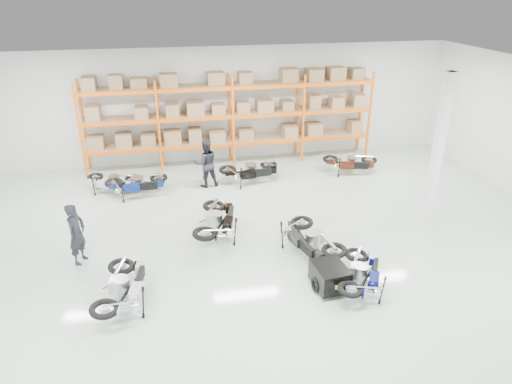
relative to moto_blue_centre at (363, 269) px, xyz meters
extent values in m
plane|color=#A9BDAB|center=(-1.75, 2.46, -0.53)|extent=(18.00, 18.00, 0.00)
plane|color=white|center=(-1.75, 2.46, 3.97)|extent=(18.00, 18.00, 0.00)
plane|color=silver|center=(-1.75, 9.46, 1.72)|extent=(18.00, 0.00, 18.00)
plane|color=silver|center=(-1.75, -4.54, 1.72)|extent=(18.00, 0.00, 18.00)
cube|color=#FF630D|center=(-7.35, 8.46, 1.22)|extent=(0.08, 0.08, 3.50)
cube|color=#FF630D|center=(-7.35, 9.36, 1.22)|extent=(0.08, 0.08, 3.50)
cube|color=#FF630D|center=(-4.55, 8.46, 1.22)|extent=(0.08, 0.08, 3.50)
cube|color=#FF630D|center=(-4.55, 9.36, 1.22)|extent=(0.08, 0.08, 3.50)
cube|color=#FF630D|center=(-1.75, 8.46, 1.22)|extent=(0.08, 0.08, 3.50)
cube|color=#FF630D|center=(-1.75, 9.36, 1.22)|extent=(0.08, 0.08, 3.50)
cube|color=#FF630D|center=(1.05, 8.46, 1.22)|extent=(0.08, 0.08, 3.50)
cube|color=#FF630D|center=(1.05, 9.36, 1.22)|extent=(0.08, 0.08, 3.50)
cube|color=#FF630D|center=(3.85, 8.46, 1.22)|extent=(0.08, 0.08, 3.50)
cube|color=#FF630D|center=(3.85, 9.36, 1.22)|extent=(0.08, 0.08, 3.50)
cube|color=#FF630D|center=(-5.95, 8.46, 0.37)|extent=(2.70, 0.08, 0.12)
cube|color=#FF630D|center=(-5.95, 9.36, 0.37)|extent=(2.70, 0.08, 0.12)
cube|color=#98754E|center=(-5.95, 8.91, 0.44)|extent=(2.68, 0.88, 0.02)
cube|color=#98754E|center=(-5.95, 8.91, 0.67)|extent=(2.40, 0.70, 0.44)
cube|color=#FF630D|center=(-3.15, 8.46, 0.37)|extent=(2.70, 0.08, 0.12)
cube|color=#FF630D|center=(-3.15, 9.36, 0.37)|extent=(2.70, 0.08, 0.12)
cube|color=#98754E|center=(-3.15, 8.91, 0.44)|extent=(2.68, 0.88, 0.02)
cube|color=#98754E|center=(-3.15, 8.91, 0.67)|extent=(2.40, 0.70, 0.44)
cube|color=#FF630D|center=(-0.35, 8.46, 0.37)|extent=(2.70, 0.08, 0.12)
cube|color=#FF630D|center=(-0.35, 9.36, 0.37)|extent=(2.70, 0.08, 0.12)
cube|color=#98754E|center=(-0.35, 8.91, 0.44)|extent=(2.68, 0.88, 0.02)
cube|color=#98754E|center=(-0.35, 8.91, 0.67)|extent=(2.40, 0.70, 0.44)
cube|color=#FF630D|center=(2.45, 8.46, 0.37)|extent=(2.70, 0.08, 0.12)
cube|color=#FF630D|center=(2.45, 9.36, 0.37)|extent=(2.70, 0.08, 0.12)
cube|color=#98754E|center=(2.45, 8.91, 0.44)|extent=(2.68, 0.88, 0.02)
cube|color=#98754E|center=(2.45, 8.91, 0.67)|extent=(2.40, 0.70, 0.44)
cube|color=#FF630D|center=(-5.95, 8.46, 1.47)|extent=(2.70, 0.08, 0.12)
cube|color=#FF630D|center=(-5.95, 9.36, 1.47)|extent=(2.70, 0.08, 0.12)
cube|color=#98754E|center=(-5.95, 8.91, 1.54)|extent=(2.68, 0.88, 0.02)
cube|color=#98754E|center=(-5.95, 8.91, 1.77)|extent=(2.40, 0.70, 0.44)
cube|color=#FF630D|center=(-3.15, 8.46, 1.47)|extent=(2.70, 0.08, 0.12)
cube|color=#FF630D|center=(-3.15, 9.36, 1.47)|extent=(2.70, 0.08, 0.12)
cube|color=#98754E|center=(-3.15, 8.91, 1.54)|extent=(2.68, 0.88, 0.02)
cube|color=#98754E|center=(-3.15, 8.91, 1.77)|extent=(2.40, 0.70, 0.44)
cube|color=#FF630D|center=(-0.35, 8.46, 1.47)|extent=(2.70, 0.08, 0.12)
cube|color=#FF630D|center=(-0.35, 9.36, 1.47)|extent=(2.70, 0.08, 0.12)
cube|color=#98754E|center=(-0.35, 8.91, 1.54)|extent=(2.68, 0.88, 0.02)
cube|color=#98754E|center=(-0.35, 8.91, 1.77)|extent=(2.40, 0.70, 0.44)
cube|color=#FF630D|center=(2.45, 8.46, 1.47)|extent=(2.70, 0.08, 0.12)
cube|color=#FF630D|center=(2.45, 9.36, 1.47)|extent=(2.70, 0.08, 0.12)
cube|color=#98754E|center=(2.45, 8.91, 1.54)|extent=(2.68, 0.88, 0.02)
cube|color=#98754E|center=(2.45, 8.91, 1.77)|extent=(2.40, 0.70, 0.44)
cube|color=#FF630D|center=(-5.95, 8.46, 2.57)|extent=(2.70, 0.08, 0.12)
cube|color=#FF630D|center=(-5.95, 9.36, 2.57)|extent=(2.70, 0.08, 0.12)
cube|color=#98754E|center=(-5.95, 8.91, 2.64)|extent=(2.68, 0.88, 0.02)
cube|color=#98754E|center=(-5.95, 8.91, 2.87)|extent=(2.40, 0.70, 0.44)
cube|color=#FF630D|center=(-3.15, 8.46, 2.57)|extent=(2.70, 0.08, 0.12)
cube|color=#FF630D|center=(-3.15, 9.36, 2.57)|extent=(2.70, 0.08, 0.12)
cube|color=#98754E|center=(-3.15, 8.91, 2.64)|extent=(2.68, 0.88, 0.02)
cube|color=#98754E|center=(-3.15, 8.91, 2.87)|extent=(2.40, 0.70, 0.44)
cube|color=#FF630D|center=(-0.35, 8.46, 2.57)|extent=(2.70, 0.08, 0.12)
cube|color=#FF630D|center=(-0.35, 9.36, 2.57)|extent=(2.70, 0.08, 0.12)
cube|color=#98754E|center=(-0.35, 8.91, 2.64)|extent=(2.68, 0.88, 0.02)
cube|color=#98754E|center=(-0.35, 8.91, 2.87)|extent=(2.40, 0.70, 0.44)
cube|color=#FF630D|center=(2.45, 8.46, 2.57)|extent=(2.70, 0.08, 0.12)
cube|color=#FF630D|center=(2.45, 9.36, 2.57)|extent=(2.70, 0.08, 0.12)
cube|color=#98754E|center=(2.45, 8.91, 2.64)|extent=(2.68, 0.88, 0.02)
cube|color=#98754E|center=(2.45, 8.91, 2.87)|extent=(2.40, 0.70, 0.44)
cube|color=white|center=(3.45, 2.96, 1.72)|extent=(0.25, 0.25, 4.50)
cube|color=black|center=(-0.78, 0.11, -0.15)|extent=(0.80, 0.97, 0.53)
cube|color=yellow|center=(-0.78, -0.35, -0.15)|extent=(0.15, 0.03, 0.11)
torus|color=black|center=(-1.14, 0.11, -0.34)|extent=(0.08, 0.36, 0.36)
torus|color=black|center=(-0.41, 0.11, -0.34)|extent=(0.08, 0.36, 0.36)
cylinder|color=black|center=(-0.78, 0.74, -0.10)|extent=(0.12, 0.86, 0.04)
imported|color=black|center=(-6.76, 2.55, 0.30)|extent=(0.61, 0.72, 1.67)
imported|color=#21222A|center=(-3.01, 6.77, 0.34)|extent=(0.93, 0.77, 1.75)
camera|label=1|loc=(-4.28, -8.31, 6.19)|focal=32.00mm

